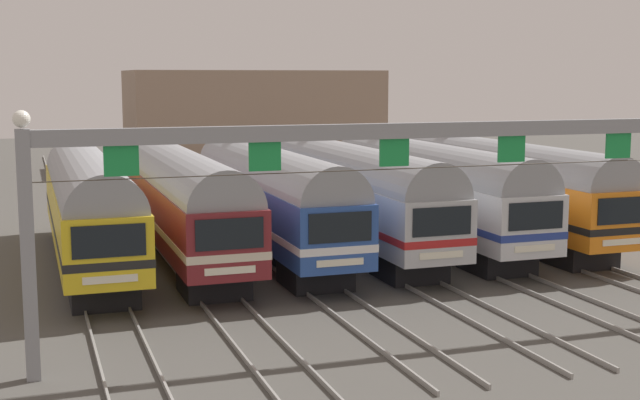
% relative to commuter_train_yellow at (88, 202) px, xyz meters
% --- Properties ---
extents(ground_plane, '(160.00, 160.00, 0.00)m').
position_rel_commuter_train_yellow_xyz_m(ground_plane, '(9.63, 0.01, -2.69)').
color(ground_plane, '#4C4944').
extents(track_bed, '(20.76, 70.00, 0.15)m').
position_rel_commuter_train_yellow_xyz_m(track_bed, '(9.63, 17.01, -2.61)').
color(track_bed, gray).
rests_on(track_bed, ground).
extents(commuter_train_yellow, '(2.88, 18.06, 4.77)m').
position_rel_commuter_train_yellow_xyz_m(commuter_train_yellow, '(0.00, 0.00, 0.00)').
color(commuter_train_yellow, gold).
rests_on(commuter_train_yellow, ground).
extents(commuter_train_maroon, '(2.88, 18.06, 4.77)m').
position_rel_commuter_train_yellow_xyz_m(commuter_train_maroon, '(3.85, 0.00, 0.00)').
color(commuter_train_maroon, maroon).
rests_on(commuter_train_maroon, ground).
extents(commuter_train_blue, '(2.88, 18.06, 5.05)m').
position_rel_commuter_train_yellow_xyz_m(commuter_train_blue, '(7.70, 0.00, 0.00)').
color(commuter_train_blue, '#284C9E').
rests_on(commuter_train_blue, ground).
extents(commuter_train_stainless, '(2.88, 18.06, 5.05)m').
position_rel_commuter_train_yellow_xyz_m(commuter_train_stainless, '(11.55, 0.00, 0.00)').
color(commuter_train_stainless, '#B2B5BA').
rests_on(commuter_train_stainless, ground).
extents(commuter_train_silver, '(2.88, 18.06, 5.05)m').
position_rel_commuter_train_yellow_xyz_m(commuter_train_silver, '(15.40, 0.00, 0.00)').
color(commuter_train_silver, silver).
rests_on(commuter_train_silver, ground).
extents(commuter_train_orange, '(2.88, 18.06, 5.05)m').
position_rel_commuter_train_yellow_xyz_m(commuter_train_orange, '(19.26, 0.00, 0.00)').
color(commuter_train_orange, orange).
rests_on(commuter_train_orange, ground).
extents(catenary_gantry, '(24.50, 0.44, 6.97)m').
position_rel_commuter_train_yellow_xyz_m(catenary_gantry, '(9.63, -13.49, 2.64)').
color(catenary_gantry, gray).
rests_on(catenary_gantry, ground).
extents(maintenance_building, '(21.29, 10.00, 8.29)m').
position_rel_commuter_train_yellow_xyz_m(maintenance_building, '(16.59, 37.33, 1.46)').
color(maintenance_building, gray).
rests_on(maintenance_building, ground).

